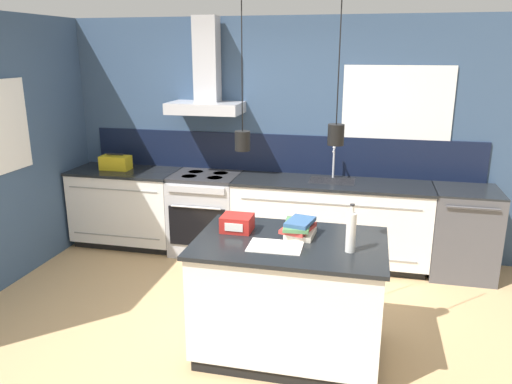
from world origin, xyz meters
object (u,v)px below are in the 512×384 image
(dishwasher, at_px, (463,232))
(bottle_on_island, at_px, (351,232))
(red_supply_box, at_px, (237,223))
(book_stack, at_px, (299,228))
(oven_range, at_px, (206,213))
(yellow_toolbox, at_px, (116,163))

(dishwasher, bearing_deg, bottle_on_island, -119.82)
(red_supply_box, bearing_deg, book_stack, 0.06)
(dishwasher, bearing_deg, red_supply_box, -139.60)
(book_stack, bearing_deg, dishwasher, 48.48)
(dishwasher, relative_size, bottle_on_island, 2.65)
(dishwasher, relative_size, book_stack, 2.70)
(bottle_on_island, relative_size, book_stack, 1.02)
(oven_range, height_order, yellow_toolbox, yellow_toolbox)
(dishwasher, bearing_deg, yellow_toolbox, 180.00)
(dishwasher, height_order, book_stack, book_stack)
(oven_range, bearing_deg, bottle_on_island, -48.00)
(oven_range, distance_m, dishwasher, 2.76)
(dishwasher, relative_size, yellow_toolbox, 2.68)
(bottle_on_island, bearing_deg, oven_range, 132.00)
(oven_range, distance_m, bottle_on_island, 2.59)
(book_stack, height_order, yellow_toolbox, yellow_toolbox)
(red_supply_box, relative_size, yellow_toolbox, 0.68)
(dishwasher, distance_m, bottle_on_island, 2.24)
(oven_range, xyz_separation_m, red_supply_box, (0.82, -1.65, 0.52))
(yellow_toolbox, bearing_deg, book_stack, -34.72)
(book_stack, bearing_deg, yellow_toolbox, 145.28)
(bottle_on_island, bearing_deg, red_supply_box, 165.62)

